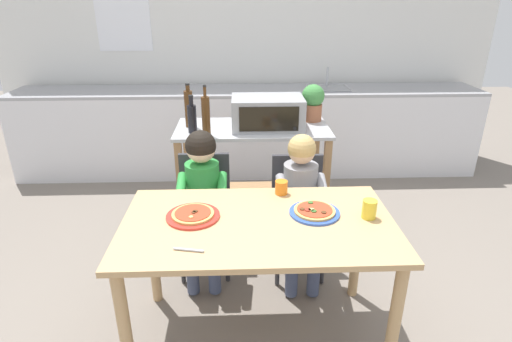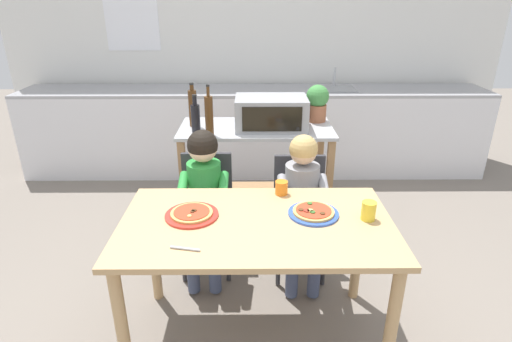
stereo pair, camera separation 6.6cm
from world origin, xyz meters
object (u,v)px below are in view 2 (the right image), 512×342
object	(u,v)px
potted_herb_plant	(317,102)
child_in_green_shirt	(204,188)
drinking_cup_orange	(281,188)
dining_table	(256,239)
pizza_plate_blue_rimmed	(313,212)
kitchen_island_cart	(256,163)
bottle_squat_spirits	(193,108)
child_in_grey_shirt	(303,195)
drinking_cup_yellow	(369,211)
serving_spoon	(185,249)
dining_chair_left	(207,204)
bottle_clear_vinegar	(196,117)
dining_chair_right	(300,207)
toaster_oven	(271,113)
pizza_plate_red_rimmed	(192,214)
bottle_dark_olive_oil	(209,115)

from	to	relation	value
potted_herb_plant	child_in_green_shirt	bearing A→B (deg)	-137.61
potted_herb_plant	drinking_cup_orange	bearing A→B (deg)	-108.42
dining_table	pizza_plate_blue_rimmed	distance (m)	0.33
kitchen_island_cart	bottle_squat_spirits	size ratio (longest dim) A/B	3.53
child_in_green_shirt	child_in_grey_shirt	distance (m)	0.64
drinking_cup_orange	drinking_cup_yellow	world-z (taller)	drinking_cup_yellow
kitchen_island_cart	dining_table	bearing A→B (deg)	-90.39
kitchen_island_cart	serving_spoon	size ratio (longest dim) A/B	8.22
bottle_squat_spirits	dining_chair_left	xyz separation A→B (m)	(0.13, -0.50, -0.55)
bottle_clear_vinegar	drinking_cup_yellow	bearing A→B (deg)	-46.08
drinking_cup_orange	dining_chair_right	bearing A→B (deg)	65.78
child_in_green_shirt	serving_spoon	size ratio (longest dim) A/B	7.23
dining_chair_right	drinking_cup_orange	bearing A→B (deg)	-114.22
toaster_oven	serving_spoon	xyz separation A→B (m)	(-0.44, -1.40, -0.25)
dining_table	serving_spoon	size ratio (longest dim) A/B	9.89
child_in_green_shirt	drinking_cup_yellow	distance (m)	1.07
bottle_squat_spirits	drinking_cup_orange	world-z (taller)	bottle_squat_spirits
dining_chair_right	pizza_plate_blue_rimmed	xyz separation A→B (m)	(-0.00, -0.58, 0.28)
potted_herb_plant	serving_spoon	world-z (taller)	potted_herb_plant
bottle_clear_vinegar	child_in_green_shirt	size ratio (longest dim) A/B	0.27
toaster_oven	bottle_squat_spirits	distance (m)	0.59
drinking_cup_orange	drinking_cup_yellow	bearing A→B (deg)	-34.87
kitchen_island_cart	pizza_plate_red_rimmed	world-z (taller)	kitchen_island_cart
bottle_squat_spirits	child_in_grey_shirt	bearing A→B (deg)	-41.42
drinking_cup_orange	dining_chair_left	bearing A→B (deg)	141.23
dining_table	pizza_plate_red_rimmed	bearing A→B (deg)	170.01
pizza_plate_red_rimmed	pizza_plate_blue_rimmed	size ratio (longest dim) A/B	1.05
toaster_oven	child_in_grey_shirt	bearing A→B (deg)	-73.83
pizza_plate_blue_rimmed	drinking_cup_yellow	xyz separation A→B (m)	(0.27, -0.05, 0.04)
toaster_oven	child_in_green_shirt	distance (m)	0.80
kitchen_island_cart	potted_herb_plant	bearing A→B (deg)	18.29
pizza_plate_red_rimmed	drinking_cup_yellow	size ratio (longest dim) A/B	2.81
bottle_squat_spirits	dining_chair_right	size ratio (longest dim) A/B	0.40
bottle_clear_vinegar	pizza_plate_blue_rimmed	bearing A→B (deg)	-53.60
potted_herb_plant	dining_table	xyz separation A→B (m)	(-0.48, -1.33, -0.40)
pizza_plate_red_rimmed	drinking_cup_orange	xyz separation A→B (m)	(0.48, 0.25, 0.03)
dining_table	drinking_cup_yellow	world-z (taller)	drinking_cup_yellow
bottle_squat_spirits	bottle_dark_olive_oil	bearing A→B (deg)	-57.10
toaster_oven	child_in_green_shirt	xyz separation A→B (m)	(-0.45, -0.57, -0.34)
bottle_squat_spirits	dining_chair_left	size ratio (longest dim) A/B	0.40
dining_table	dining_chair_right	world-z (taller)	dining_chair_right
dining_table	child_in_grey_shirt	size ratio (longest dim) A/B	1.39
bottle_clear_vinegar	child_in_grey_shirt	size ratio (longest dim) A/B	0.27
kitchen_island_cart	dining_table	world-z (taller)	kitchen_island_cart
drinking_cup_yellow	pizza_plate_blue_rimmed	bearing A→B (deg)	169.33
dining_table	serving_spoon	distance (m)	0.42
bottle_clear_vinegar	child_in_green_shirt	distance (m)	0.59
bottle_clear_vinegar	dining_chair_right	world-z (taller)	bottle_clear_vinegar
bottle_clear_vinegar	pizza_plate_blue_rimmed	size ratio (longest dim) A/B	1.03
dining_table	drinking_cup_yellow	size ratio (longest dim) A/B	14.07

